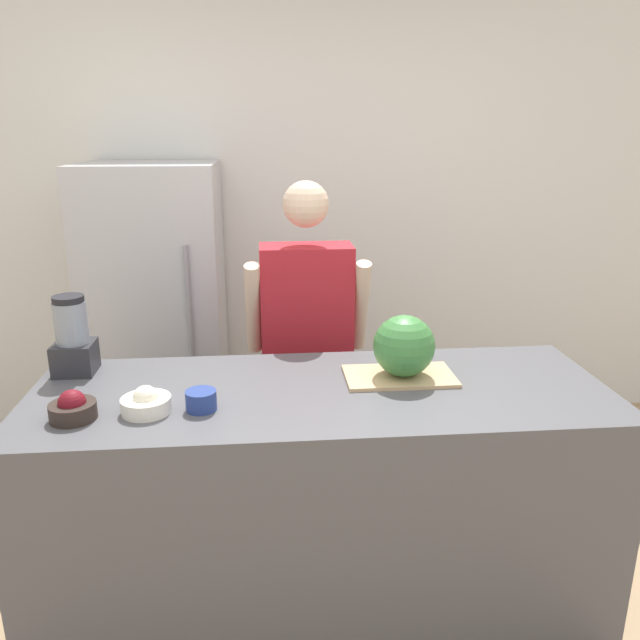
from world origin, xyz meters
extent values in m
cube|color=white|center=(0.00, 2.10, 1.30)|extent=(8.00, 0.06, 2.60)
cube|color=#4C4C51|center=(0.00, 0.39, 0.46)|extent=(2.09, 0.77, 0.92)
cube|color=#B7B7BC|center=(-0.78, 1.71, 0.83)|extent=(0.71, 0.68, 1.66)
cylinder|color=gray|center=(-0.57, 1.35, 0.99)|extent=(0.02, 0.02, 0.58)
cube|color=gray|center=(0.00, 1.11, 0.39)|extent=(0.32, 0.18, 0.77)
cube|color=#B21E28|center=(0.00, 1.11, 1.04)|extent=(0.43, 0.22, 0.55)
sphere|color=beige|center=(0.00, 1.11, 1.50)|extent=(0.21, 0.21, 0.21)
cylinder|color=beige|center=(-0.25, 1.07, 1.03)|extent=(0.07, 0.22, 0.46)
cylinder|color=beige|center=(0.25, 1.07, 1.03)|extent=(0.07, 0.22, 0.46)
cube|color=tan|center=(0.30, 0.46, 0.93)|extent=(0.41, 0.24, 0.01)
sphere|color=#3D7F3D|center=(0.32, 0.46, 1.05)|extent=(0.23, 0.23, 0.23)
cylinder|color=#2D231E|center=(-0.82, 0.22, 0.95)|extent=(0.15, 0.15, 0.06)
sphere|color=maroon|center=(-0.82, 0.22, 0.98)|extent=(0.09, 0.09, 0.09)
cylinder|color=white|center=(-0.59, 0.25, 0.95)|extent=(0.16, 0.16, 0.05)
sphere|color=white|center=(-0.59, 0.25, 0.97)|extent=(0.08, 0.08, 0.08)
cylinder|color=navy|center=(-0.41, 0.25, 0.96)|extent=(0.10, 0.10, 0.07)
cube|color=#28282D|center=(-0.93, 0.64, 0.98)|extent=(0.15, 0.15, 0.12)
cylinder|color=gray|center=(-0.93, 0.64, 1.12)|extent=(0.12, 0.12, 0.16)
cylinder|color=black|center=(-0.93, 0.64, 1.21)|extent=(0.12, 0.12, 0.02)
camera|label=1|loc=(-0.20, -1.69, 1.82)|focal=35.00mm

